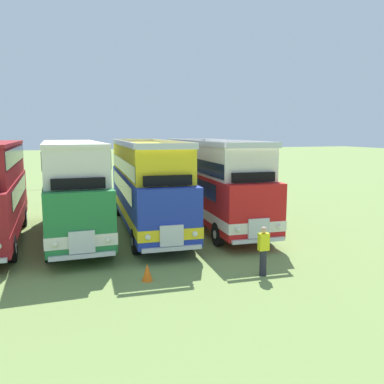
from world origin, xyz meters
name	(u,v)px	position (x,y,z in m)	size (l,w,h in m)	color
bus_fifth_in_row	(73,186)	(3.60, -0.23, 2.47)	(2.73, 10.06, 4.49)	#237538
bus_sixth_in_row	(147,183)	(7.21, 0.34, 2.36)	(3.11, 11.54, 4.52)	#1E339E
bus_seventh_in_row	(212,180)	(10.81, 0.49, 2.36)	(3.04, 11.77, 4.52)	red
cone_near_end	(147,272)	(5.68, -6.86, 0.29)	(0.36, 0.36, 0.59)	orange
marshal_person	(263,251)	(9.59, -7.61, 0.89)	(0.36, 0.24, 1.73)	#23232D
rope_fence_line	(15,194)	(0.00, 10.21, 0.72)	(27.69, 0.08, 1.05)	#8C704C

